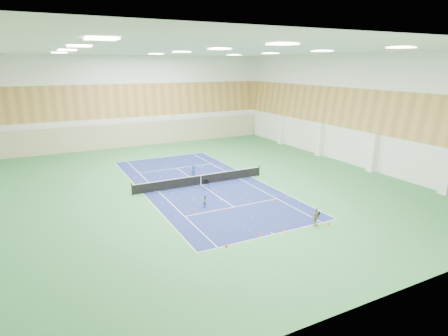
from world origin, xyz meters
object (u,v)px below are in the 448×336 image
object	(u,v)px
tennis_net	(201,179)
coach	(193,175)
child_apron	(316,217)
child_court	(205,201)
ball_cart	(206,185)

from	to	relation	value
tennis_net	coach	distance (m)	0.84
tennis_net	coach	bearing A→B (deg)	128.98
coach	child_apron	size ratio (longest dim) A/B	1.35
child_court	ball_cart	world-z (taller)	child_court
coach	child_apron	bearing A→B (deg)	87.55
coach	child_court	distance (m)	6.16
ball_cart	tennis_net	bearing A→B (deg)	89.48
tennis_net	child_court	distance (m)	5.72
tennis_net	child_court	world-z (taller)	tennis_net
coach	child_apron	xyz separation A→B (m)	(3.80, -12.68, -0.23)
coach	ball_cart	bearing A→B (deg)	80.01
coach	child_court	bearing A→B (deg)	56.88
coach	child_court	xyz separation A→B (m)	(-1.49, -5.97, -0.39)
child_apron	ball_cart	xyz separation A→B (m)	(-3.48, 10.65, -0.23)
tennis_net	child_court	xyz separation A→B (m)	(-1.97, -5.37, -0.05)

